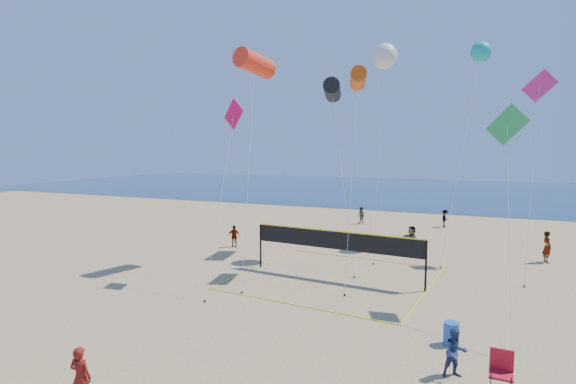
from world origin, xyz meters
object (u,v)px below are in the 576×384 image
at_px(trash_barrel, 451,334).
at_px(volleyball_net, 336,246).
at_px(woman, 80,377).
at_px(camp_chair, 501,368).

distance_m(trash_barrel, volleyball_net, 8.49).
bearing_deg(woman, camp_chair, -161.80).
xyz_separation_m(camp_chair, trash_barrel, (-1.43, 2.54, -0.26)).
xyz_separation_m(woman, trash_barrel, (8.52, 7.66, -0.42)).
height_order(woman, volleyball_net, volleyball_net).
bearing_deg(volleyball_net, camp_chair, -43.55).
bearing_deg(camp_chair, volleyball_net, 133.68).
bearing_deg(volleyball_net, trash_barrel, -39.55).
relative_size(camp_chair, trash_barrel, 1.62).
bearing_deg(volleyball_net, woman, -95.21).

